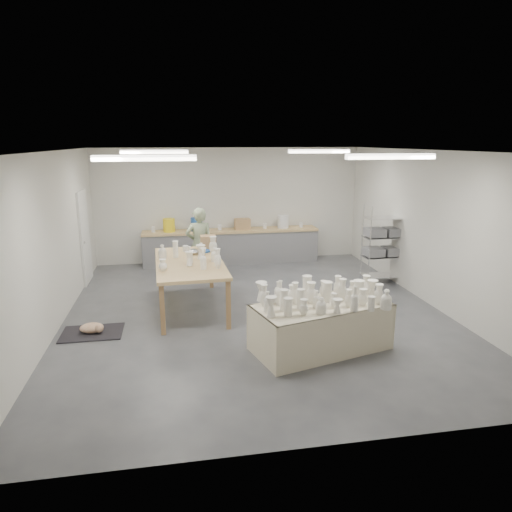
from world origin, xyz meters
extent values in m
plane|color=#424449|center=(0.00, 0.00, 0.00)|extent=(8.00, 8.00, 0.00)
cube|color=white|center=(0.00, 0.00, 2.99)|extent=(7.00, 8.00, 0.02)
cube|color=silver|center=(0.00, 4.00, 1.50)|extent=(7.00, 0.02, 3.00)
cube|color=silver|center=(0.00, -4.00, 1.50)|extent=(7.00, 0.02, 3.00)
cube|color=silver|center=(-3.50, 0.00, 1.50)|extent=(0.02, 8.00, 3.00)
cube|color=silver|center=(3.50, 0.00, 1.50)|extent=(0.02, 8.00, 3.00)
cube|color=white|center=(-3.47, 2.60, 1.05)|extent=(0.05, 0.90, 2.10)
cube|color=white|center=(-1.80, -1.50, 2.94)|extent=(1.40, 0.12, 0.08)
cube|color=white|center=(1.80, -1.50, 2.94)|extent=(1.40, 0.12, 0.08)
cube|color=white|center=(-1.80, 2.00, 2.94)|extent=(1.40, 0.12, 0.08)
cube|color=white|center=(1.80, 2.00, 2.94)|extent=(1.40, 0.12, 0.08)
cube|color=tan|center=(0.00, 3.68, 0.87)|extent=(4.60, 0.60, 0.06)
cube|color=slate|center=(0.00, 3.68, 0.42)|extent=(4.60, 0.55, 0.84)
cylinder|color=yellow|center=(-1.60, 3.68, 1.07)|extent=(0.30, 0.30, 0.34)
cylinder|color=#1F53AA|center=(-0.90, 3.68, 1.07)|extent=(0.30, 0.30, 0.34)
cylinder|color=white|center=(1.40, 3.68, 1.07)|extent=(0.30, 0.30, 0.34)
cube|color=#AA7A52|center=(0.30, 3.68, 1.04)|extent=(0.40, 0.30, 0.28)
cylinder|color=white|center=(-2.00, 3.68, 0.97)|extent=(0.10, 0.10, 0.14)
cylinder|color=white|center=(-0.30, 3.68, 0.97)|extent=(0.10, 0.10, 0.14)
cylinder|color=white|center=(0.90, 3.68, 0.97)|extent=(0.10, 0.10, 0.14)
cylinder|color=white|center=(1.90, 3.68, 0.97)|extent=(0.10, 0.10, 0.14)
cylinder|color=silver|center=(2.78, 1.18, 0.90)|extent=(0.02, 0.02, 1.80)
cylinder|color=silver|center=(3.62, 1.18, 0.90)|extent=(0.02, 0.02, 1.80)
cylinder|color=silver|center=(2.78, 1.62, 0.90)|extent=(0.02, 0.02, 1.80)
cylinder|color=silver|center=(3.62, 1.62, 0.90)|extent=(0.02, 0.02, 1.80)
cube|color=silver|center=(3.20, 1.40, 0.15)|extent=(0.88, 0.48, 0.02)
cube|color=silver|center=(3.20, 1.40, 0.60)|extent=(0.88, 0.48, 0.02)
cube|color=silver|center=(3.20, 1.40, 1.05)|extent=(0.88, 0.48, 0.02)
cube|color=silver|center=(3.20, 1.40, 1.50)|extent=(0.88, 0.48, 0.02)
cube|color=slate|center=(2.98, 1.40, 0.72)|extent=(0.38, 0.42, 0.18)
cube|color=slate|center=(3.42, 1.40, 0.72)|extent=(0.38, 0.42, 0.18)
cube|color=slate|center=(2.98, 1.40, 1.17)|extent=(0.38, 0.42, 0.18)
cube|color=slate|center=(3.42, 1.40, 1.17)|extent=(0.38, 0.42, 0.18)
cube|color=olive|center=(0.73, -1.73, 0.31)|extent=(2.00, 1.30, 0.63)
cube|color=beige|center=(0.73, -1.73, 0.71)|extent=(2.27, 1.51, 0.03)
cube|color=beige|center=(0.73, -2.21, 0.36)|extent=(2.02, 0.58, 0.73)
cube|color=beige|center=(0.73, -1.25, 0.36)|extent=(2.02, 0.58, 0.73)
cube|color=tan|center=(-1.20, 0.45, 0.91)|extent=(1.36, 2.55, 0.06)
cube|color=olive|center=(-1.76, -0.73, 0.44)|extent=(0.08, 0.08, 0.88)
cube|color=olive|center=(-0.65, -0.73, 0.44)|extent=(0.08, 0.08, 0.88)
cube|color=olive|center=(-1.76, 1.63, 0.44)|extent=(0.08, 0.08, 0.88)
cube|color=olive|center=(-0.65, 1.63, 0.44)|extent=(0.08, 0.08, 0.88)
ellipsoid|color=silver|center=(-1.10, 1.03, 0.99)|extent=(0.26, 0.26, 0.12)
cylinder|color=#1F53AA|center=(-0.87, 1.18, 0.95)|extent=(0.26, 0.26, 0.03)
cylinder|color=white|center=(-1.25, 1.28, 1.00)|extent=(0.11, 0.11, 0.12)
cube|color=#AA7A52|center=(-0.76, 1.45, 1.08)|extent=(0.32, 0.26, 0.28)
cube|color=black|center=(-2.90, -0.49, 0.01)|extent=(1.00, 0.70, 0.02)
ellipsoid|color=white|center=(-2.90, -0.49, 0.10)|extent=(0.43, 0.33, 0.17)
sphere|color=white|center=(-2.77, -0.58, 0.12)|extent=(0.14, 0.14, 0.14)
imported|color=#95A882|center=(-0.91, 2.22, 0.86)|extent=(0.65, 0.45, 1.71)
cylinder|color=red|center=(-0.91, 2.49, 0.30)|extent=(0.44, 0.44, 0.04)
cylinder|color=silver|center=(-0.78, 2.44, 0.14)|extent=(0.02, 0.02, 0.29)
cylinder|color=silver|center=(-0.94, 2.62, 0.14)|extent=(0.02, 0.02, 0.29)
cylinder|color=silver|center=(-1.02, 2.40, 0.14)|extent=(0.02, 0.02, 0.29)
camera|label=1|loc=(-1.41, -8.04, 3.17)|focal=32.00mm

